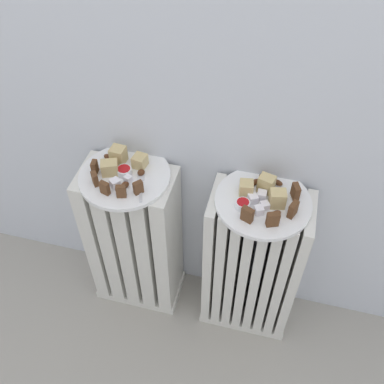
% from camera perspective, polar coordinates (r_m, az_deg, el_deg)
% --- Properties ---
extents(ground_plane, '(6.00, 6.00, 0.00)m').
position_cam_1_polar(ground_plane, '(1.59, -2.68, -22.01)').
color(ground_plane, gray).
extents(radiator_left, '(0.30, 0.17, 0.59)m').
position_cam_1_polar(radiator_left, '(1.50, -7.39, -6.26)').
color(radiator_left, silver).
rests_on(radiator_left, ground_plane).
extents(radiator_right, '(0.30, 0.17, 0.59)m').
position_cam_1_polar(radiator_right, '(1.44, 7.74, -9.36)').
color(radiator_right, silver).
rests_on(radiator_right, ground_plane).
extents(plate_left, '(0.26, 0.26, 0.01)m').
position_cam_1_polar(plate_left, '(1.27, -8.69, 2.04)').
color(plate_left, white).
rests_on(plate_left, radiator_left).
extents(plate_right, '(0.26, 0.26, 0.01)m').
position_cam_1_polar(plate_right, '(1.20, 9.17, -1.25)').
color(plate_right, white).
rests_on(plate_right, radiator_right).
extents(dark_cake_slice_left_0, '(0.02, 0.03, 0.04)m').
position_cam_1_polar(dark_cake_slice_left_0, '(1.27, -12.48, 3.15)').
color(dark_cake_slice_left_0, '#56351E').
rests_on(dark_cake_slice_left_0, plate_left).
extents(dark_cake_slice_left_1, '(0.03, 0.03, 0.04)m').
position_cam_1_polar(dark_cake_slice_left_1, '(1.24, -12.44, 1.67)').
color(dark_cake_slice_left_1, '#56351E').
rests_on(dark_cake_slice_left_1, plate_left).
extents(dark_cake_slice_left_2, '(0.03, 0.02, 0.04)m').
position_cam_1_polar(dark_cake_slice_left_2, '(1.21, -11.22, 0.51)').
color(dark_cake_slice_left_2, '#56351E').
rests_on(dark_cake_slice_left_2, plate_left).
extents(dark_cake_slice_left_3, '(0.03, 0.02, 0.04)m').
position_cam_1_polar(dark_cake_slice_left_3, '(1.19, -9.16, 0.08)').
color(dark_cake_slice_left_3, '#56351E').
rests_on(dark_cake_slice_left_3, plate_left).
extents(dark_cake_slice_left_4, '(0.03, 0.03, 0.04)m').
position_cam_1_polar(dark_cake_slice_left_4, '(1.20, -6.97, 0.58)').
color(dark_cake_slice_left_4, '#56351E').
rests_on(dark_cake_slice_left_4, plate_left).
extents(marble_cake_slice_left_0, '(0.04, 0.04, 0.05)m').
position_cam_1_polar(marble_cake_slice_left_0, '(1.29, -9.51, 4.75)').
color(marble_cake_slice_left_0, tan).
rests_on(marble_cake_slice_left_0, plate_left).
extents(marble_cake_slice_left_1, '(0.04, 0.04, 0.04)m').
position_cam_1_polar(marble_cake_slice_left_1, '(1.27, -6.76, 3.99)').
color(marble_cake_slice_left_1, tan).
rests_on(marble_cake_slice_left_1, plate_left).
extents(marble_cake_slice_left_2, '(0.06, 0.05, 0.04)m').
position_cam_1_polar(marble_cake_slice_left_2, '(1.26, -10.60, 3.10)').
color(marble_cake_slice_left_2, tan).
rests_on(marble_cake_slice_left_2, plate_left).
extents(turkish_delight_left_0, '(0.03, 0.03, 0.02)m').
position_cam_1_polar(turkish_delight_left_0, '(1.23, -9.93, 1.13)').
color(turkish_delight_left_0, white).
rests_on(turkish_delight_left_0, plate_left).
extents(turkish_delight_left_1, '(0.02, 0.02, 0.02)m').
position_cam_1_polar(turkish_delight_left_1, '(1.24, -8.26, 1.70)').
color(turkish_delight_left_1, white).
rests_on(turkish_delight_left_1, plate_left).
extents(medjool_date_left_0, '(0.03, 0.03, 0.02)m').
position_cam_1_polar(medjool_date_left_0, '(1.23, -8.66, 0.93)').
color(medjool_date_left_0, '#4C2814').
rests_on(medjool_date_left_0, plate_left).
extents(medjool_date_left_1, '(0.03, 0.02, 0.02)m').
position_cam_1_polar(medjool_date_left_1, '(1.32, -10.83, 4.48)').
color(medjool_date_left_1, '#4C2814').
rests_on(medjool_date_left_1, plate_left).
extents(medjool_date_left_2, '(0.03, 0.03, 0.02)m').
position_cam_1_polar(medjool_date_left_2, '(1.25, -6.60, 2.53)').
color(medjool_date_left_2, '#4C2814').
rests_on(medjool_date_left_2, plate_left).
extents(jam_bowl_left, '(0.04, 0.04, 0.02)m').
position_cam_1_polar(jam_bowl_left, '(1.26, -8.77, 2.73)').
color(jam_bowl_left, white).
rests_on(jam_bowl_left, plate_left).
extents(dark_cake_slice_right_0, '(0.04, 0.03, 0.04)m').
position_cam_1_polar(dark_cake_slice_right_0, '(1.13, 7.17, -2.91)').
color(dark_cake_slice_right_0, '#56351E').
rests_on(dark_cake_slice_right_0, plate_right).
extents(dark_cake_slice_right_1, '(0.04, 0.03, 0.04)m').
position_cam_1_polar(dark_cake_slice_right_1, '(1.13, 10.41, -3.51)').
color(dark_cake_slice_right_1, '#56351E').
rests_on(dark_cake_slice_right_1, plate_right).
extents(dark_cake_slice_right_2, '(0.03, 0.04, 0.04)m').
position_cam_1_polar(dark_cake_slice_right_2, '(1.16, 12.93, -2.22)').
color(dark_cake_slice_right_2, '#56351E').
rests_on(dark_cake_slice_right_2, plate_right).
extents(dark_cake_slice_right_3, '(0.03, 0.04, 0.04)m').
position_cam_1_polar(dark_cake_slice_right_3, '(1.21, 13.25, 0.05)').
color(dark_cake_slice_right_3, '#56351E').
rests_on(dark_cake_slice_right_3, plate_right).
extents(marble_cake_slice_right_0, '(0.05, 0.04, 0.05)m').
position_cam_1_polar(marble_cake_slice_right_0, '(1.21, 9.59, 1.03)').
color(marble_cake_slice_right_0, tan).
rests_on(marble_cake_slice_right_0, plate_right).
extents(marble_cake_slice_right_1, '(0.05, 0.04, 0.05)m').
position_cam_1_polar(marble_cake_slice_right_1, '(1.18, 11.00, -0.85)').
color(marble_cake_slice_right_1, tan).
rests_on(marble_cake_slice_right_1, plate_right).
extents(marble_cake_slice_right_2, '(0.04, 0.04, 0.04)m').
position_cam_1_polar(marble_cake_slice_right_2, '(1.19, 7.02, 0.43)').
color(marble_cake_slice_right_2, tan).
rests_on(marble_cake_slice_right_2, plate_right).
extents(turkish_delight_right_0, '(0.03, 0.03, 0.02)m').
position_cam_1_polar(turkish_delight_right_0, '(1.19, 9.01, -0.44)').
color(turkish_delight_right_0, white).
rests_on(turkish_delight_right_0, plate_right).
extents(turkish_delight_right_1, '(0.03, 0.03, 0.02)m').
position_cam_1_polar(turkish_delight_right_1, '(1.18, 7.88, -0.87)').
color(turkish_delight_right_1, white).
rests_on(turkish_delight_right_1, plate_right).
extents(turkish_delight_right_2, '(0.03, 0.03, 0.02)m').
position_cam_1_polar(turkish_delight_right_2, '(1.17, 9.39, -1.77)').
color(turkish_delight_right_2, white).
rests_on(turkish_delight_right_2, plate_right).
extents(turkish_delight_right_3, '(0.03, 0.03, 0.02)m').
position_cam_1_polar(turkish_delight_right_3, '(1.16, 8.63, -2.35)').
color(turkish_delight_right_3, white).
rests_on(turkish_delight_right_3, plate_right).
extents(medjool_date_right_0, '(0.03, 0.02, 0.02)m').
position_cam_1_polar(medjool_date_right_0, '(1.24, 11.03, 1.21)').
color(medjool_date_right_0, '#4C2814').
rests_on(medjool_date_right_0, plate_right).
extents(medjool_date_right_1, '(0.03, 0.02, 0.01)m').
position_cam_1_polar(medjool_date_right_1, '(1.25, 9.28, 1.98)').
color(medjool_date_right_1, '#4C2814').
rests_on(medjool_date_right_1, plate_right).
extents(medjool_date_right_2, '(0.03, 0.03, 0.02)m').
position_cam_1_polar(medjool_date_right_2, '(1.23, 8.17, 1.27)').
color(medjool_date_right_2, '#4C2814').
rests_on(medjool_date_right_2, plate_right).
extents(medjool_date_right_3, '(0.03, 0.03, 0.02)m').
position_cam_1_polar(medjool_date_right_3, '(1.16, 10.81, -2.75)').
color(medjool_date_right_3, '#4C2814').
rests_on(medjool_date_right_3, plate_right).
extents(jam_bowl_right, '(0.04, 0.04, 0.02)m').
position_cam_1_polar(jam_bowl_right, '(1.17, 6.58, -1.58)').
color(jam_bowl_right, white).
rests_on(jam_bowl_right, plate_right).
extents(fork, '(0.05, 0.10, 0.00)m').
position_cam_1_polar(fork, '(1.23, -6.64, 0.78)').
color(fork, silver).
rests_on(fork, plate_left).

